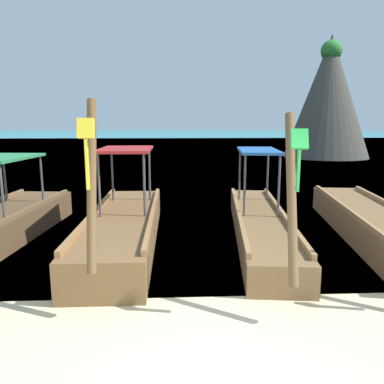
# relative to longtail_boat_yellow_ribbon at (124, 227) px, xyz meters

# --- Properties ---
(sea_water) EXTENTS (120.00, 120.00, 0.00)m
(sea_water) POSITION_rel_longtail_boat_yellow_ribbon_xyz_m (1.39, 57.49, -0.37)
(sea_water) COLOR teal
(sea_water) RESTS_ON ground
(longtail_boat_yellow_ribbon) EXTENTS (1.30, 5.87, 2.81)m
(longtail_boat_yellow_ribbon) POSITION_rel_longtail_boat_yellow_ribbon_xyz_m (0.00, 0.00, 0.00)
(longtail_boat_yellow_ribbon) COLOR brown
(longtail_boat_yellow_ribbon) RESTS_ON ground
(longtail_boat_green_ribbon) EXTENTS (1.72, 6.82, 2.65)m
(longtail_boat_green_ribbon) POSITION_rel_longtail_boat_yellow_ribbon_xyz_m (2.93, 0.34, -0.05)
(longtail_boat_green_ribbon) COLOR brown
(longtail_boat_green_ribbon) RESTS_ON ground
(longtail_boat_violet_ribbon) EXTENTS (2.09, 6.64, 2.58)m
(longtail_boat_violet_ribbon) POSITION_rel_longtail_boat_yellow_ribbon_xyz_m (5.35, 0.11, -0.05)
(longtail_boat_violet_ribbon) COLOR brown
(longtail_boat_violet_ribbon) RESTS_ON ground
(karst_rock) EXTENTS (6.04, 6.04, 8.66)m
(karst_rock) POSITION_rel_longtail_boat_yellow_ribbon_xyz_m (12.38, 19.68, 3.81)
(karst_rock) COLOR #47443D
(karst_rock) RESTS_ON ground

